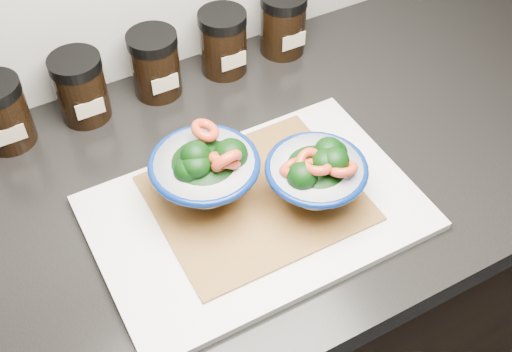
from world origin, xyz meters
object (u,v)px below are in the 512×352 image
cutting_board (256,212)px  spice_jar_d (223,42)px  bowl_right (317,175)px  spice_jar_b (81,88)px  bowl_left (206,172)px  spice_jar_e (283,23)px  spice_jar_a (2,113)px  spice_jar_c (155,64)px

cutting_board → spice_jar_d: 0.34m
bowl_right → spice_jar_b: bowl_right is taller
bowl_left → spice_jar_e: bearing=43.7°
spice_jar_a → spice_jar_e: bearing=0.0°
spice_jar_b → spice_jar_c: bearing=0.0°
bowl_left → spice_jar_c: 0.27m
bowl_right → spice_jar_c: bearing=106.0°
spice_jar_b → spice_jar_e: (0.37, 0.00, 0.00)m
bowl_right → spice_jar_d: size_ratio=1.25×
bowl_left → spice_jar_b: (-0.09, 0.26, -0.01)m
cutting_board → bowl_right: bowl_right is taller
bowl_left → spice_jar_b: bearing=109.2°
spice_jar_c → spice_jar_e: 0.24m
spice_jar_c → spice_jar_a: bearing=180.0°
cutting_board → spice_jar_b: (-0.14, 0.32, 0.05)m
spice_jar_a → bowl_right: bearing=-44.4°
spice_jar_c → bowl_right: bearing=-74.0°
bowl_left → spice_jar_e: bowl_left is taller
cutting_board → spice_jar_e: (0.23, 0.32, 0.05)m
bowl_right → spice_jar_d: 0.34m
bowl_right → spice_jar_a: bearing=135.6°
bowl_left → spice_jar_d: bowl_left is taller
spice_jar_e → spice_jar_a: bearing=180.0°
bowl_left → bowl_right: bearing=-30.0°
spice_jar_b → spice_jar_c: same height
spice_jar_b → spice_jar_a: bearing=180.0°
spice_jar_c → spice_jar_d: bearing=0.0°
spice_jar_d → spice_jar_e: size_ratio=1.00×
bowl_left → spice_jar_a: size_ratio=1.35×
cutting_board → bowl_left: bowl_left is taller
bowl_right → spice_jar_b: (-0.22, 0.34, -0.01)m
bowl_right → spice_jar_c: 0.35m
cutting_board → spice_jar_d: spice_jar_d is taller
spice_jar_c → spice_jar_d: same height
bowl_left → bowl_right: (0.13, -0.08, -0.00)m
bowl_right → spice_jar_a: size_ratio=1.25×
spice_jar_b → bowl_left: bearing=-70.8°
bowl_right → spice_jar_b: bearing=123.3°
bowl_right → spice_jar_c: bowl_right is taller
spice_jar_d → spice_jar_e: (0.12, 0.00, 0.00)m
spice_jar_b → spice_jar_e: bearing=0.0°
bowl_left → spice_jar_c: bearing=82.6°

